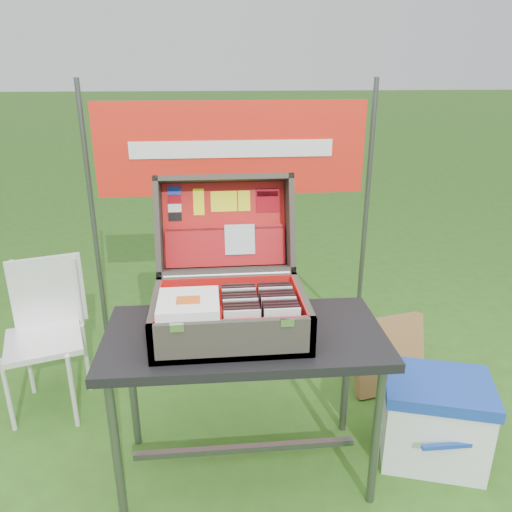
{
  "coord_description": "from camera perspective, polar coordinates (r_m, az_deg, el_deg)",
  "views": [
    {
      "loc": [
        -0.15,
        -1.89,
        1.75
      ],
      "look_at": [
        0.05,
        0.1,
        0.99
      ],
      "focal_mm": 35.0,
      "sensor_mm": 36.0,
      "label": 1
    }
  ],
  "objects": [
    {
      "name": "suitcase_liner_wall_left",
      "position": [
        2.05,
        -10.98,
        -6.67
      ],
      "size": [
        0.01,
        0.39,
        0.14
      ],
      "primitive_type": "cube",
      "color": "red",
      "rests_on": "suitcase_base_bottom"
    },
    {
      "name": "cd_left_3",
      "position": [
        1.95,
        -1.71,
        -7.35
      ],
      "size": [
        0.14,
        0.01,
        0.16
      ],
      "primitive_type": "cube",
      "color": "black",
      "rests_on": "suitcase_liner_floor"
    },
    {
      "name": "cooler_body",
      "position": [
        2.61,
        19.58,
        -17.67
      ],
      "size": [
        0.53,
        0.46,
        0.36
      ],
      "primitive_type": "cube",
      "rotation": [
        0.0,
        0.0,
        -0.3
      ],
      "color": "white",
      "rests_on": "ground"
    },
    {
      "name": "songbook_3",
      "position": [
        1.93,
        -7.72,
        -5.37
      ],
      "size": [
        0.23,
        0.23,
        0.0
      ],
      "primitive_type": "cube",
      "color": "white",
      "rests_on": "suitcase_base_wall_front"
    },
    {
      "name": "suitcase_base_wall_right",
      "position": [
        2.08,
        5.3,
        -6.34
      ],
      "size": [
        0.02,
        0.44,
        0.17
      ],
      "primitive_type": "cube",
      "color": "#443E35",
      "rests_on": "table_top"
    },
    {
      "name": "chair_upright_right",
      "position": [
        2.87,
        -19.67,
        -3.87
      ],
      "size": [
        0.02,
        0.02,
        0.39
      ],
      "primitive_type": "cylinder",
      "color": "silver",
      "rests_on": "chair_seat"
    },
    {
      "name": "songbook_graphic",
      "position": [
        1.91,
        -7.76,
        -4.99
      ],
      "size": [
        0.09,
        0.07,
        0.0
      ],
      "primitive_type": "cube",
      "color": "#D85919",
      "rests_on": "songbook_6"
    },
    {
      "name": "banner_post_right",
      "position": [
        3.28,
        12.41,
        4.32
      ],
      "size": [
        0.03,
        0.03,
        1.7
      ],
      "primitive_type": "cylinder",
      "color": "#59595B",
      "rests_on": "ground"
    },
    {
      "name": "banner",
      "position": [
        3.02,
        -2.76,
        12.14
      ],
      "size": [
        1.6,
        0.02,
        0.55
      ],
      "primitive_type": "cube",
      "color": "red",
      "rests_on": "banner_post_left"
    },
    {
      "name": "songbook_1",
      "position": [
        1.93,
        -7.71,
        -5.64
      ],
      "size": [
        0.23,
        0.23,
        0.0
      ],
      "primitive_type": "cube",
      "color": "white",
      "rests_on": "suitcase_base_wall_front"
    },
    {
      "name": "suitcase_pocket_edge",
      "position": [
        2.31,
        -3.58,
        3.24
      ],
      "size": [
        0.54,
        0.02,
        0.02
      ],
      "primitive_type": "cube",
      "rotation": [
        -1.86,
        0.0,
        0.0
      ],
      "color": "#A41013",
      "rests_on": "suitcase_lid_pocket"
    },
    {
      "name": "cd_right_6",
      "position": [
        2.03,
        2.39,
        -6.18
      ],
      "size": [
        0.14,
        0.01,
        0.16
      ],
      "primitive_type": "cube",
      "color": "black",
      "rests_on": "suitcase_liner_floor"
    },
    {
      "name": "table_brace",
      "position": [
        2.44,
        -1.21,
        -21.13
      ],
      "size": [
        1.01,
        0.03,
        0.03
      ],
      "primitive_type": "cube",
      "color": "#59595B",
      "rests_on": "ground"
    },
    {
      "name": "suitcase_lid_rim_left",
      "position": [
        2.29,
        -11.05,
        3.33
      ],
      "size": [
        0.02,
        0.29,
        0.47
      ],
      "primitive_type": "cube",
      "rotation": [
        -1.86,
        0.0,
        0.0
      ],
      "color": "#443E35",
      "rests_on": "suitcase_lid_back"
    },
    {
      "name": "cd_right_8",
      "position": [
        2.07,
        2.21,
        -5.57
      ],
      "size": [
        0.14,
        0.01,
        0.16
      ],
      "primitive_type": "cube",
      "color": "silver",
      "rests_on": "suitcase_liner_floor"
    },
    {
      "name": "cd_right_4",
      "position": [
        1.98,
        2.59,
        -6.81
      ],
      "size": [
        0.14,
        0.01,
        0.16
      ],
      "primitive_type": "cube",
      "color": "silver",
      "rests_on": "suitcase_liner_floor"
    },
    {
      "name": "suitcase_lid_back",
      "position": [
        2.35,
        -3.62,
        3.62
      ],
      "size": [
        0.62,
        0.15,
        0.43
      ],
      "primitive_type": "cube",
      "rotation": [
        -1.86,
        0.0,
        0.0
      ],
      "color": "#443E35",
      "rests_on": "suitcase_base_wall_back"
    },
    {
      "name": "lid_sticker_cc_c",
      "position": [
        2.34,
        -9.27,
        5.43
      ],
      "size": [
        0.06,
        0.01,
        0.04
      ],
      "primitive_type": "cube",
      "rotation": [
        -1.86,
        0.0,
        0.0
      ],
      "color": "white",
      "rests_on": "suitcase_lid_liner"
    },
    {
      "name": "cooler_handle",
      "position": [
        2.45,
        21.65,
        -19.49
      ],
      "size": [
        0.28,
        0.02,
        0.02
      ],
      "primitive_type": "cube",
      "color": "#193EA4",
      "rests_on": "cooler_body"
    },
    {
      "name": "lid_sticker_band_bar",
      "position": [
        2.35,
        1.33,
        7.11
      ],
      "size": [
        0.1,
        0.01,
        0.02
      ],
      "primitive_type": "cube",
      "rotation": [
        -1.86,
        0.0,
        0.0
      ],
      "color": "black",
      "rests_on": "suitcase_lid_liner"
    },
    {
      "name": "suitcase_lid_liner",
      "position": [
        2.34,
        -3.61,
        3.61
      ],
      "size": [
        0.57,
        0.12,
        0.38
      ],
      "primitive_type": "cube",
      "rotation": [
        -1.86,
        0.0,
        0.0
      ],
      "color": "red",
      "rests_on": "suitcase_lid_back"
    },
    {
      "name": "table_top",
      "position": [
        2.1,
        -1.33,
        -9.17
      ],
      "size": [
        1.17,
        0.59,
        0.04
      ],
      "primitive_type": "cube",
      "rotation": [
        0.0,
        0.0,
        -0.01
      ],
      "color": "black",
      "rests_on": "ground"
    },
    {
      "name": "lid_card_neon_tall",
      "position": [
        2.33,
        -6.56,
        6.15
      ],
      "size": [
        0.05,
        0.04,
        0.12
      ],
      "primitive_type": "cube",
      "rotation": [
        -1.86,
        0.0,
        0.0
      ],
      "color": "yellow",
      "rests_on": "suitcase_lid_liner"
    },
    {
      "name": "cd_right_1",
      "position": [
        1.92,
        2.89,
        -7.82
      ],
      "size": [
        0.14,
        0.01,
        0.16
      ],
      "primitive_type": "cube",
      "color": "black",
      "rests_on": "suitcase_liner_floor"
    },
    {
      "name": "lid_sticker_cc_b",
      "position": [
        2.34,
        -9.31,
        6.41
      ],
      "size": [
        0.06,
        0.01,
        0.04
      ],
      "primitive_type": "cube",
      "rotation": [
        -1.86,
        0.0,
        0.0
      ],
      "color": "#9C000B",
      "rests_on": "suitcase_lid_liner"
    },
    {
      "name": "table_leg_bl",
      "position": [
        2.51,
        -13.94,
        -14.05
      ],
      "size": [
        0.04,
        0.04,
        0.68
      ],
      "primitive_type": "cylinder",
      "color": "#59595B",
      "rests_on": "ground"
    },
    {
      "name": "suitcase",
      "position": [
        2.02,
        -3.18,
        -0.88
      ],
      "size": [
        0.62,
        0.6,
        0.57
      ],
      "primitive_type": null,
      "color": "#443E35",
      "rests_on": "table"
    },
    {
      "name": "chair_seat",
      "position": [
        2.85,
        -23.1,
        -8.97
      ],
      "size": [
        0.46,
        0.46,
        0.03
      ],
      "primitive_type": "cube",
      "rotation": [
        0.0,
        0.0,
        0.29
      ],
      "color": "silver",
      "rests_on": "ground"
    },
    {
      "name": "suitcase_latch_left",
      "position": [
        1.82,
        -9.04,
        -8.1
      ],
      "size": [
        0.05,
        0.01,
        0.03
      ],
      "primitive_type": "cube",
      "color": "silver",
      "rests_on": "suitcase_base_wall_front"
    },
    {
      "name": "cd_left_0",
      "position": [
        1.88,
        -1.56,
        -8.39
      ],
      "size": [
        0.14,
        0.01,
        0.16
      ],
      "primitive_type": "cube",
      "color": "silver",
      "rests_on": "suitcase_liner_floor"
    },
    {
      "name": "songbook_4",
      "position": [
        1.93,
        -7.73,
        -5.24
      ],
      "size": [
        0.23,
        0.23,
        0.0
      ],
      "primitive_type": "cube",
      "color": "white",
      "rests_on": "suitcase_base_wall_front"
    },
    {
      "name": "suitcase_lid_rim_right",
      "position": [
        2.31,
        3.86,
        3.81
      ],
      "size": [
        0.02,
        0.29,
        0.47
      ],
      "primitive_type": "cube",
      "rotation": [
        -1.86,
        0.0,
        0.0
      ],
      "color": "#443E35",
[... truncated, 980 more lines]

